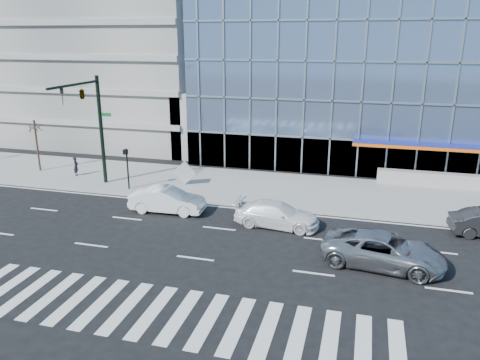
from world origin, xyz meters
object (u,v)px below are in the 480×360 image
(ped_signal_post, at_px, (127,163))
(tilted_panel, at_px, (185,173))
(street_tree_near, at_px, (35,127))
(white_sedan, at_px, (167,200))
(pedestrian, at_px, (76,166))
(traffic_signal, at_px, (88,106))
(silver_suv, at_px, (384,250))
(white_suv, at_px, (277,214))

(ped_signal_post, height_order, tilted_panel, ped_signal_post)
(street_tree_near, bearing_deg, white_sedan, -22.33)
(pedestrian, xyz_separation_m, tilted_panel, (9.26, 0.05, 0.15))
(traffic_signal, bearing_deg, white_sedan, -21.94)
(tilted_panel, bearing_deg, traffic_signal, -156.19)
(street_tree_near, bearing_deg, silver_suv, -19.85)
(street_tree_near, bearing_deg, ped_signal_post, -15.06)
(street_tree_near, relative_size, tilted_panel, 3.25)
(tilted_panel, bearing_deg, silver_suv, -31.76)
(white_suv, bearing_deg, traffic_signal, 80.63)
(traffic_signal, xyz_separation_m, pedestrian, (-3.18, 2.41, -5.24))
(pedestrian, bearing_deg, street_tree_near, 63.83)
(silver_suv, height_order, pedestrian, pedestrian)
(white_sedan, distance_m, tilted_panel, 5.35)
(traffic_signal, bearing_deg, street_tree_near, 157.29)
(traffic_signal, distance_m, tilted_panel, 8.31)
(silver_suv, relative_size, white_suv, 1.17)
(silver_suv, bearing_deg, pedestrian, 75.71)
(pedestrian, bearing_deg, ped_signal_post, -128.23)
(traffic_signal, relative_size, silver_suv, 1.35)
(tilted_panel, bearing_deg, white_sedan, -78.69)
(traffic_signal, relative_size, white_sedan, 1.66)
(traffic_signal, relative_size, white_suv, 1.58)
(silver_suv, bearing_deg, tilted_panel, 63.88)
(tilted_panel, bearing_deg, ped_signal_post, -148.01)
(silver_suv, relative_size, white_sedan, 1.23)
(ped_signal_post, xyz_separation_m, pedestrian, (-5.68, 2.04, -1.22))
(white_suv, height_order, tilted_panel, tilted_panel)
(silver_suv, distance_m, white_sedan, 13.83)
(ped_signal_post, bearing_deg, traffic_signal, -171.48)
(white_suv, height_order, pedestrian, pedestrian)
(silver_suv, bearing_deg, traffic_signal, 78.58)
(street_tree_near, bearing_deg, pedestrian, -7.70)
(silver_suv, bearing_deg, white_suv, 66.53)
(white_suv, bearing_deg, street_tree_near, 77.33)
(silver_suv, distance_m, pedestrian, 25.14)
(ped_signal_post, distance_m, pedestrian, 6.16)
(street_tree_near, bearing_deg, tilted_panel, -2.06)
(ped_signal_post, bearing_deg, white_sedan, -35.44)
(ped_signal_post, xyz_separation_m, street_tree_near, (-9.50, 2.56, 1.64))
(white_sedan, relative_size, pedestrian, 3.12)
(traffic_signal, height_order, pedestrian, traffic_signal)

